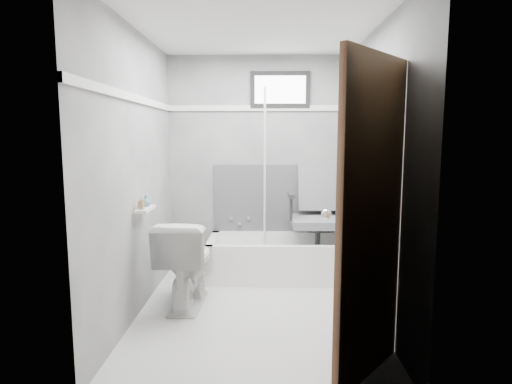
{
  "coord_description": "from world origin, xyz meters",
  "views": [
    {
      "loc": [
        0.07,
        -3.56,
        1.52
      ],
      "look_at": [
        0.0,
        0.35,
        1.0
      ],
      "focal_mm": 30.0,
      "sensor_mm": 36.0,
      "label": 1
    }
  ],
  "objects_px": {
    "toilet": "(186,262)",
    "soap_bottle_a": "(141,203)",
    "bathtub": "(278,257)",
    "office_chair": "(318,214)",
    "door": "(432,232)",
    "soap_bottle_b": "(146,201)"
  },
  "relations": [
    {
      "from": "bathtub",
      "to": "toilet",
      "type": "height_order",
      "value": "toilet"
    },
    {
      "from": "door",
      "to": "soap_bottle_a",
      "type": "xyz_separation_m",
      "value": [
        -1.92,
        1.19,
        -0.03
      ]
    },
    {
      "from": "office_chair",
      "to": "soap_bottle_a",
      "type": "bearing_deg",
      "value": -147.03
    },
    {
      "from": "toilet",
      "to": "soap_bottle_b",
      "type": "xyz_separation_m",
      "value": [
        -0.32,
        -0.09,
        0.57
      ]
    },
    {
      "from": "office_chair",
      "to": "soap_bottle_b",
      "type": "relative_size",
      "value": 11.17
    },
    {
      "from": "office_chair",
      "to": "door",
      "type": "bearing_deg",
      "value": -81.92
    },
    {
      "from": "door",
      "to": "bathtub",
      "type": "bearing_deg",
      "value": 108.75
    },
    {
      "from": "office_chair",
      "to": "toilet",
      "type": "distance_m",
      "value": 1.54
    },
    {
      "from": "bathtub",
      "to": "office_chair",
      "type": "distance_m",
      "value": 0.64
    },
    {
      "from": "office_chair",
      "to": "toilet",
      "type": "height_order",
      "value": "office_chair"
    },
    {
      "from": "door",
      "to": "soap_bottle_a",
      "type": "height_order",
      "value": "door"
    },
    {
      "from": "office_chair",
      "to": "door",
      "type": "height_order",
      "value": "door"
    },
    {
      "from": "office_chair",
      "to": "soap_bottle_a",
      "type": "xyz_separation_m",
      "value": [
        -1.59,
        -1.04,
        0.28
      ]
    },
    {
      "from": "bathtub",
      "to": "soap_bottle_a",
      "type": "height_order",
      "value": "soap_bottle_a"
    },
    {
      "from": "office_chair",
      "to": "soap_bottle_b",
      "type": "height_order",
      "value": "office_chair"
    },
    {
      "from": "bathtub",
      "to": "soap_bottle_b",
      "type": "relative_size",
      "value": 14.75
    },
    {
      "from": "bathtub",
      "to": "office_chair",
      "type": "bearing_deg",
      "value": 3.03
    },
    {
      "from": "soap_bottle_a",
      "to": "soap_bottle_b",
      "type": "height_order",
      "value": "soap_bottle_a"
    },
    {
      "from": "bathtub",
      "to": "soap_bottle_a",
      "type": "xyz_separation_m",
      "value": [
        -1.17,
        -1.02,
        0.76
      ]
    },
    {
      "from": "toilet",
      "to": "soap_bottle_a",
      "type": "distance_m",
      "value": 0.7
    },
    {
      "from": "door",
      "to": "soap_bottle_b",
      "type": "distance_m",
      "value": 2.34
    },
    {
      "from": "bathtub",
      "to": "soap_bottle_b",
      "type": "xyz_separation_m",
      "value": [
        -1.17,
        -0.88,
        0.75
      ]
    }
  ]
}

